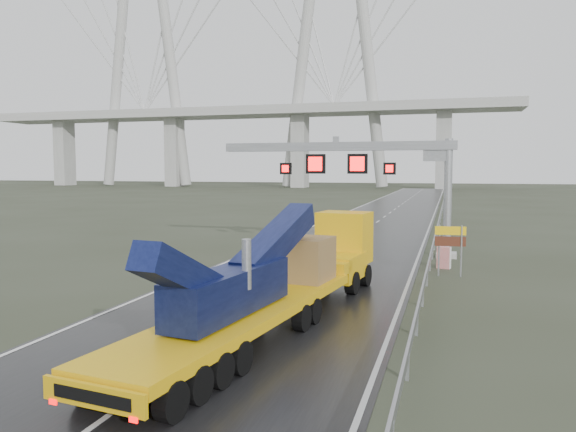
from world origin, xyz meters
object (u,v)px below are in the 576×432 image
(sign_gantry, at_px, (369,165))
(striped_barrier, at_px, (444,258))
(heavy_haul_truck, at_px, (292,273))
(exit_sign_pair, at_px, (450,241))

(sign_gantry, relative_size, striped_barrier, 12.59)
(heavy_haul_truck, xyz_separation_m, striped_barrier, (5.28, 11.64, -0.99))
(sign_gantry, relative_size, exit_sign_pair, 5.78)
(sign_gantry, bearing_deg, striped_barrier, -40.42)
(heavy_haul_truck, relative_size, exit_sign_pair, 6.82)
(sign_gantry, bearing_deg, heavy_haul_truck, -92.16)
(striped_barrier, bearing_deg, heavy_haul_truck, -100.70)
(sign_gantry, bearing_deg, exit_sign_pair, -51.37)
(striped_barrier, bearing_deg, sign_gantry, 153.27)
(sign_gantry, xyz_separation_m, heavy_haul_truck, (-0.59, -15.63, -4.03))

